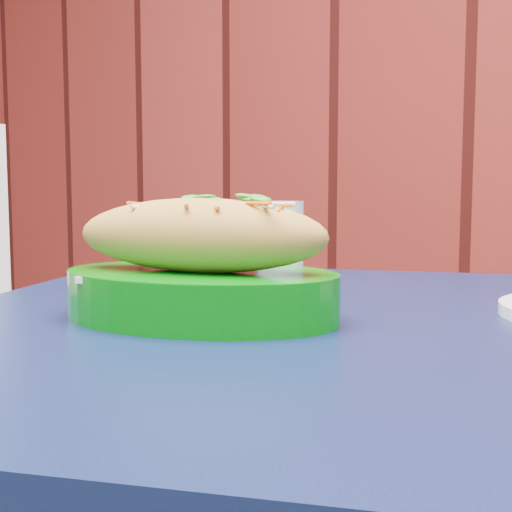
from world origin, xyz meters
The scene contains 3 objects.
cafe_table centered at (-0.09, 1.78, 0.66)m, with size 1.05×1.05×0.75m.
banh_mi_basket centered at (-0.18, 1.70, 0.80)m, with size 0.32×0.26×0.13m.
water_glass centered at (-0.31, 2.01, 0.80)m, with size 0.07×0.07×0.11m, color silver.
Camera 1 is at (0.27, 1.19, 0.88)m, focal length 50.00 mm.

